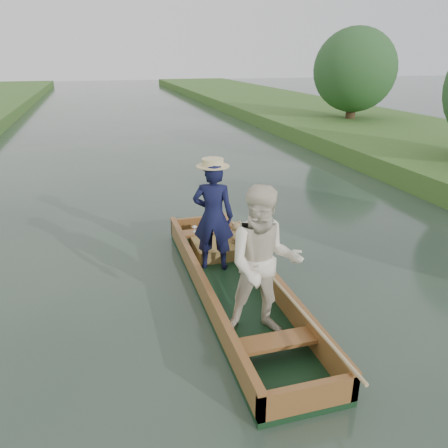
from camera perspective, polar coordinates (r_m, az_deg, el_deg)
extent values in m
plane|color=#283D30|center=(6.74, 1.43, -9.35)|extent=(120.00, 120.00, 0.00)
cylinder|color=#47331E|center=(22.00, 16.28, 14.62)|extent=(0.44, 0.44, 2.36)
sphere|color=#20491D|center=(21.90, 16.73, 18.72)|extent=(3.73, 3.73, 3.73)
sphere|color=#20491D|center=(22.49, 17.55, 17.65)|extent=(2.20, 2.20, 2.20)
cube|color=black|center=(6.72, 1.43, -9.05)|extent=(1.10, 5.00, 0.08)
cube|color=brown|center=(6.50, -2.88, -8.15)|extent=(0.08, 5.00, 0.32)
cube|color=brown|center=(6.77, 5.60, -6.95)|extent=(0.08, 5.00, 0.32)
cube|color=brown|center=(8.78, -3.36, -0.07)|extent=(1.10, 0.08, 0.32)
cube|color=brown|center=(4.77, 11.00, -21.30)|extent=(1.10, 0.08, 0.32)
cube|color=brown|center=(6.42, -2.91, -6.76)|extent=(0.10, 5.00, 0.04)
cube|color=brown|center=(6.69, 5.66, -5.59)|extent=(0.10, 5.00, 0.04)
cube|color=brown|center=(8.25, -2.50, -1.05)|extent=(0.94, 0.30, 0.05)
cube|color=brown|center=(5.32, 6.80, -14.96)|extent=(0.94, 0.30, 0.05)
imported|color=#111335|center=(7.05, -1.42, 0.98)|extent=(0.77, 0.64, 1.82)
cylinder|color=beige|center=(6.79, -1.48, 7.87)|extent=(0.52, 0.52, 0.12)
imported|color=#EDE1C9|center=(5.35, 5.22, -5.17)|extent=(1.11, 0.95, 1.96)
cube|color=#945D2F|center=(7.88, -0.87, -3.00)|extent=(0.85, 0.90, 0.22)
sphere|color=#A68657|center=(7.78, 1.56, -1.46)|extent=(0.23, 0.23, 0.23)
sphere|color=#A68657|center=(7.71, 1.59, -0.33)|extent=(0.17, 0.17, 0.17)
sphere|color=#A68657|center=(7.67, 1.16, 0.13)|extent=(0.06, 0.06, 0.06)
sphere|color=#A68657|center=(7.70, 2.04, 0.22)|extent=(0.06, 0.06, 0.06)
sphere|color=#A68657|center=(7.66, 1.74, -0.63)|extent=(0.07, 0.07, 0.07)
sphere|color=#A68657|center=(7.72, 0.89, -1.37)|extent=(0.08, 0.08, 0.08)
sphere|color=#A68657|center=(7.78, 2.32, -1.21)|extent=(0.08, 0.08, 0.08)
sphere|color=#A68657|center=(7.78, 1.23, -2.25)|extent=(0.09, 0.09, 0.09)
sphere|color=#A68657|center=(7.81, 2.02, -2.16)|extent=(0.09, 0.09, 0.09)
cylinder|color=silver|center=(8.20, -3.86, -1.00)|extent=(0.07, 0.07, 0.01)
cylinder|color=silver|center=(8.18, -3.86, -0.74)|extent=(0.01, 0.01, 0.08)
ellipsoid|color=silver|center=(8.16, -3.87, -0.38)|extent=(0.09, 0.09, 0.05)
cylinder|color=tan|center=(6.20, 6.82, -7.54)|extent=(0.04, 4.43, 0.20)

